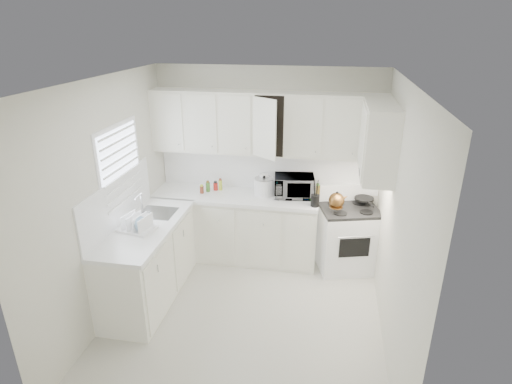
% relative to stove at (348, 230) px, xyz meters
% --- Properties ---
extents(floor, '(3.20, 3.20, 0.00)m').
position_rel_stove_xyz_m(floor, '(-1.12, -1.28, -0.56)').
color(floor, beige).
rests_on(floor, ground).
extents(ceiling, '(3.20, 3.20, 0.00)m').
position_rel_stove_xyz_m(ceiling, '(-1.12, -1.28, 2.04)').
color(ceiling, white).
rests_on(ceiling, ground).
extents(wall_back, '(3.00, 0.00, 3.00)m').
position_rel_stove_xyz_m(wall_back, '(-1.12, 0.32, 0.74)').
color(wall_back, silver).
rests_on(wall_back, ground).
extents(wall_front, '(3.00, 0.00, 3.00)m').
position_rel_stove_xyz_m(wall_front, '(-1.12, -2.88, 0.74)').
color(wall_front, silver).
rests_on(wall_front, ground).
extents(wall_left, '(0.00, 3.20, 3.20)m').
position_rel_stove_xyz_m(wall_left, '(-2.62, -1.28, 0.74)').
color(wall_left, silver).
rests_on(wall_left, ground).
extents(wall_right, '(0.00, 3.20, 3.20)m').
position_rel_stove_xyz_m(wall_right, '(0.38, -1.28, 0.74)').
color(wall_right, silver).
rests_on(wall_right, ground).
extents(window_blinds, '(0.06, 0.96, 1.06)m').
position_rel_stove_xyz_m(window_blinds, '(-2.60, -0.93, 0.99)').
color(window_blinds, white).
rests_on(window_blinds, wall_left).
extents(lower_cabinets_back, '(2.22, 0.60, 0.90)m').
position_rel_stove_xyz_m(lower_cabinets_back, '(-1.51, 0.02, -0.11)').
color(lower_cabinets_back, silver).
rests_on(lower_cabinets_back, floor).
extents(lower_cabinets_left, '(0.60, 1.60, 0.90)m').
position_rel_stove_xyz_m(lower_cabinets_left, '(-2.32, -1.08, -0.11)').
color(lower_cabinets_left, silver).
rests_on(lower_cabinets_left, floor).
extents(countertop_back, '(2.24, 0.64, 0.05)m').
position_rel_stove_xyz_m(countertop_back, '(-1.51, 0.01, 0.37)').
color(countertop_back, white).
rests_on(countertop_back, lower_cabinets_back).
extents(countertop_left, '(0.64, 1.62, 0.05)m').
position_rel_stove_xyz_m(countertop_left, '(-2.31, -1.08, 0.37)').
color(countertop_left, white).
rests_on(countertop_left, lower_cabinets_left).
extents(backsplash_back, '(2.98, 0.02, 0.55)m').
position_rel_stove_xyz_m(backsplash_back, '(-1.12, 0.31, 0.67)').
color(backsplash_back, white).
rests_on(backsplash_back, wall_back).
extents(backsplash_left, '(0.02, 1.60, 0.55)m').
position_rel_stove_xyz_m(backsplash_left, '(-2.61, -1.08, 0.67)').
color(backsplash_left, white).
rests_on(backsplash_left, wall_left).
extents(upper_cabinets_back, '(3.00, 0.33, 0.80)m').
position_rel_stove_xyz_m(upper_cabinets_back, '(-1.12, 0.15, 0.94)').
color(upper_cabinets_back, silver).
rests_on(upper_cabinets_back, wall_back).
extents(upper_cabinets_right, '(0.33, 0.90, 0.80)m').
position_rel_stove_xyz_m(upper_cabinets_right, '(0.21, -0.46, 0.94)').
color(upper_cabinets_right, silver).
rests_on(upper_cabinets_right, wall_right).
extents(sink, '(0.42, 0.38, 0.30)m').
position_rel_stove_xyz_m(sink, '(-2.31, -0.73, 0.51)').
color(sink, gray).
rests_on(sink, countertop_left).
extents(stove, '(0.86, 0.77, 1.12)m').
position_rel_stove_xyz_m(stove, '(0.00, 0.00, 0.00)').
color(stove, white).
rests_on(stove, floor).
extents(tea_kettle, '(0.27, 0.24, 0.23)m').
position_rel_stove_xyz_m(tea_kettle, '(-0.18, -0.16, 0.49)').
color(tea_kettle, brown).
rests_on(tea_kettle, stove).
extents(frying_pan, '(0.39, 0.49, 0.04)m').
position_rel_stove_xyz_m(frying_pan, '(0.18, 0.16, 0.41)').
color(frying_pan, black).
rests_on(frying_pan, stove).
extents(microwave, '(0.55, 0.35, 0.35)m').
position_rel_stove_xyz_m(microwave, '(-0.74, 0.09, 0.57)').
color(microwave, gray).
rests_on(microwave, countertop_back).
extents(rice_cooker, '(0.32, 0.32, 0.26)m').
position_rel_stove_xyz_m(rice_cooker, '(-1.14, 0.09, 0.52)').
color(rice_cooker, white).
rests_on(rice_cooker, countertop_back).
extents(paper_towel, '(0.12, 0.12, 0.27)m').
position_rel_stove_xyz_m(paper_towel, '(-1.15, 0.14, 0.53)').
color(paper_towel, white).
rests_on(paper_towel, countertop_back).
extents(utensil_crock, '(0.14, 0.14, 0.36)m').
position_rel_stove_xyz_m(utensil_crock, '(-0.44, -0.18, 0.57)').
color(utensil_crock, black).
rests_on(utensil_crock, countertop_back).
extents(dish_rack, '(0.43, 0.35, 0.21)m').
position_rel_stove_xyz_m(dish_rack, '(-2.36, -1.20, 0.50)').
color(dish_rack, white).
rests_on(dish_rack, countertop_left).
extents(spice_left_0, '(0.06, 0.06, 0.13)m').
position_rel_stove_xyz_m(spice_left_0, '(-1.97, 0.14, 0.46)').
color(spice_left_0, brown).
rests_on(spice_left_0, countertop_back).
extents(spice_left_1, '(0.06, 0.06, 0.13)m').
position_rel_stove_xyz_m(spice_left_1, '(-1.90, 0.05, 0.46)').
color(spice_left_1, '#447B29').
rests_on(spice_left_1, countertop_back).
extents(spice_left_2, '(0.06, 0.06, 0.13)m').
position_rel_stove_xyz_m(spice_left_2, '(-1.82, 0.14, 0.46)').
color(spice_left_2, '#AF1D17').
rests_on(spice_left_2, countertop_back).
extents(spice_left_3, '(0.06, 0.06, 0.13)m').
position_rel_stove_xyz_m(spice_left_3, '(-1.75, 0.05, 0.46)').
color(spice_left_3, '#BFCE30').
rests_on(spice_left_3, countertop_back).
extents(sauce_right_0, '(0.06, 0.06, 0.19)m').
position_rel_stove_xyz_m(sauce_right_0, '(-0.54, 0.18, 0.49)').
color(sauce_right_0, '#AF1D17').
rests_on(sauce_right_0, countertop_back).
extents(sauce_right_1, '(0.06, 0.06, 0.19)m').
position_rel_stove_xyz_m(sauce_right_1, '(-0.49, 0.12, 0.49)').
color(sauce_right_1, '#BFCE30').
rests_on(sauce_right_1, countertop_back).
extents(sauce_right_2, '(0.06, 0.06, 0.19)m').
position_rel_stove_xyz_m(sauce_right_2, '(-0.43, 0.18, 0.49)').
color(sauce_right_2, brown).
rests_on(sauce_right_2, countertop_back).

